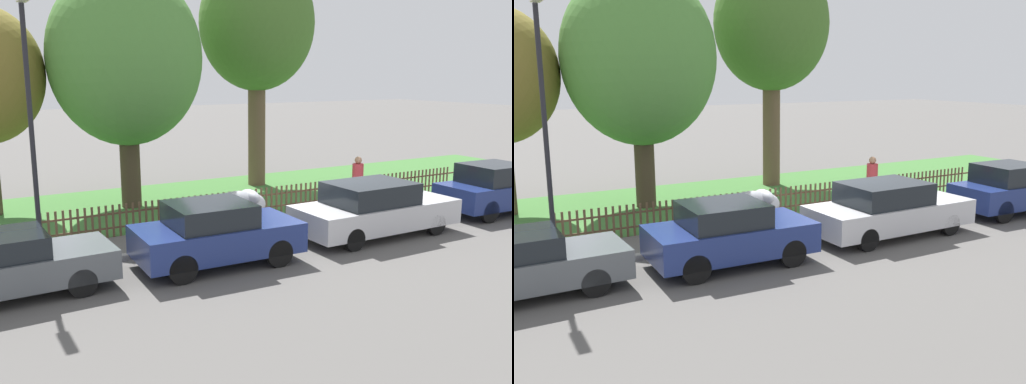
% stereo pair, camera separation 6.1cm
% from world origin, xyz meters
% --- Properties ---
extents(ground_plane, '(120.00, 120.00, 0.00)m').
position_xyz_m(ground_plane, '(0.00, 0.00, 0.00)').
color(ground_plane, '#565451').
extents(kerb_stone, '(30.01, 0.20, 0.12)m').
position_xyz_m(kerb_stone, '(0.00, 0.10, 0.06)').
color(kerb_stone, gray).
rests_on(kerb_stone, ground).
extents(grass_strip, '(30.01, 6.42, 0.01)m').
position_xyz_m(grass_strip, '(0.00, 5.30, 0.01)').
color(grass_strip, '#3D7033').
rests_on(grass_strip, ground).
extents(park_fence, '(30.01, 0.05, 0.88)m').
position_xyz_m(park_fence, '(0.00, 2.10, 0.44)').
color(park_fence, brown).
rests_on(park_fence, ground).
extents(parked_car_silver_hatchback, '(4.20, 1.72, 1.28)m').
position_xyz_m(parked_car_silver_hatchback, '(-8.45, -1.04, 0.66)').
color(parked_car_silver_hatchback, '#51565B').
rests_on(parked_car_silver_hatchback, ground).
extents(parked_car_black_saloon, '(3.78, 1.92, 1.46)m').
position_xyz_m(parked_car_black_saloon, '(-3.99, -1.29, 0.74)').
color(parked_car_black_saloon, navy).
rests_on(parked_car_black_saloon, ground).
extents(parked_car_navy_estate, '(4.60, 1.88, 1.47)m').
position_xyz_m(parked_car_navy_estate, '(0.76, -1.22, 0.73)').
color(parked_car_navy_estate, '#BCBCC1').
rests_on(parked_car_navy_estate, ground).
extents(parked_car_red_compact, '(3.81, 1.84, 1.57)m').
position_xyz_m(parked_car_red_compact, '(5.71, -1.18, 0.78)').
color(parked_car_red_compact, navy).
rests_on(parked_car_red_compact, ground).
extents(covered_motorcycle, '(1.98, 0.89, 1.11)m').
position_xyz_m(covered_motorcycle, '(-2.19, 1.06, 0.67)').
color(covered_motorcycle, black).
rests_on(covered_motorcycle, ground).
extents(tree_behind_motorcycle, '(4.79, 4.79, 7.54)m').
position_xyz_m(tree_behind_motorcycle, '(-3.87, 5.30, 4.75)').
color(tree_behind_motorcycle, '#473828').
rests_on(tree_behind_motorcycle, ground).
extents(tree_mid_park, '(4.32, 4.32, 8.59)m').
position_xyz_m(tree_mid_park, '(1.57, 6.54, 6.03)').
color(tree_mid_park, brown).
rests_on(tree_mid_park, ground).
extents(pedestrian_near_fence, '(0.48, 0.48, 1.74)m').
position_xyz_m(pedestrian_near_fence, '(2.20, 1.22, 0.98)').
color(pedestrian_near_fence, slate).
rests_on(pedestrian_near_fence, ground).
extents(street_lamp, '(0.20, 0.79, 5.92)m').
position_xyz_m(street_lamp, '(-7.46, 0.55, 3.70)').
color(street_lamp, black).
rests_on(street_lamp, ground).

